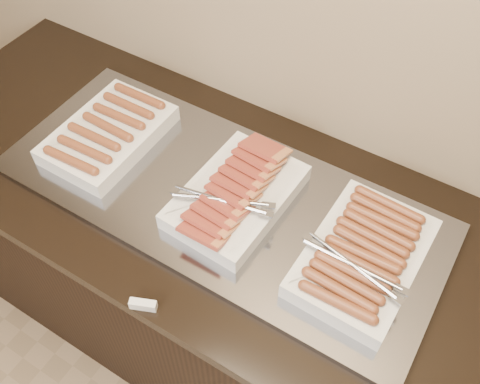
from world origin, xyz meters
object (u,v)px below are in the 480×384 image
(counter, at_px, (230,285))
(dish_center, at_px, (236,195))
(warming_tray, at_px, (219,196))
(dish_right, at_px, (363,256))
(dish_left, at_px, (109,133))

(counter, distance_m, dish_center, 0.50)
(warming_tray, height_order, dish_right, dish_right)
(counter, height_order, dish_left, dish_left)
(dish_left, height_order, dish_right, dish_right)
(counter, height_order, dish_right, dish_right)
(dish_right, bearing_deg, dish_left, -178.94)
(warming_tray, xyz_separation_m, dish_right, (0.41, -0.00, 0.04))
(dish_right, bearing_deg, counter, -179.21)
(dish_right, bearing_deg, warming_tray, -179.18)
(counter, bearing_deg, dish_center, -8.05)
(counter, distance_m, warming_tray, 0.46)
(dish_left, height_order, dish_center, dish_center)
(dish_left, bearing_deg, dish_right, -0.29)
(counter, distance_m, dish_left, 0.64)
(counter, relative_size, dish_right, 5.49)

